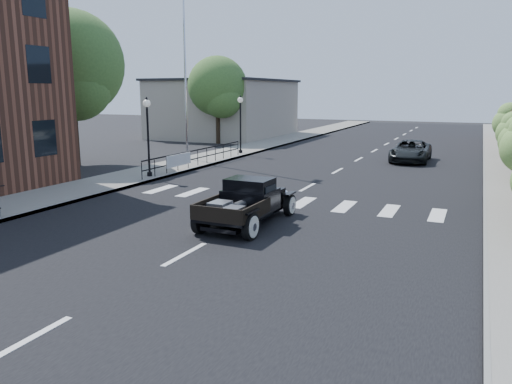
% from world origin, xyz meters
% --- Properties ---
extents(ground, '(120.00, 120.00, 0.00)m').
position_xyz_m(ground, '(0.00, 0.00, 0.00)').
color(ground, black).
rests_on(ground, ground).
extents(road, '(14.00, 80.00, 0.02)m').
position_xyz_m(road, '(0.00, 15.00, 0.01)').
color(road, black).
rests_on(road, ground).
extents(road_markings, '(12.00, 60.00, 0.06)m').
position_xyz_m(road_markings, '(0.00, 10.00, 0.00)').
color(road_markings, silver).
rests_on(road_markings, ground).
extents(sidewalk_left, '(3.00, 80.00, 0.15)m').
position_xyz_m(sidewalk_left, '(-8.50, 15.00, 0.07)').
color(sidewalk_left, gray).
rests_on(sidewalk_left, ground).
extents(low_building_left, '(10.00, 12.00, 5.00)m').
position_xyz_m(low_building_left, '(-15.00, 28.00, 2.50)').
color(low_building_left, '#AA9F8E').
rests_on(low_building_left, ground).
extents(railing, '(0.08, 10.00, 1.00)m').
position_xyz_m(railing, '(-7.30, 10.00, 0.65)').
color(railing, black).
rests_on(railing, sidewalk_left).
extents(banner, '(0.04, 2.20, 0.60)m').
position_xyz_m(banner, '(-7.22, 8.00, 0.45)').
color(banner, silver).
rests_on(banner, sidewalk_left).
extents(lamp_post_b, '(0.36, 0.36, 3.74)m').
position_xyz_m(lamp_post_b, '(-7.60, 6.00, 2.02)').
color(lamp_post_b, black).
rests_on(lamp_post_b, sidewalk_left).
extents(lamp_post_c, '(0.36, 0.36, 3.74)m').
position_xyz_m(lamp_post_c, '(-7.60, 16.00, 2.02)').
color(lamp_post_c, black).
rests_on(lamp_post_c, sidewalk_left).
extents(flagpole, '(0.12, 0.12, 13.05)m').
position_xyz_m(flagpole, '(-9.20, 12.00, 6.68)').
color(flagpole, silver).
rests_on(flagpole, sidewalk_left).
extents(big_tree_near, '(5.80, 5.80, 8.53)m').
position_xyz_m(big_tree_near, '(-14.00, 8.00, 4.26)').
color(big_tree_near, '#3C6129').
rests_on(big_tree_near, ground).
extents(big_tree_far, '(4.69, 4.69, 6.89)m').
position_xyz_m(big_tree_far, '(-12.50, 22.00, 3.44)').
color(big_tree_far, '#3C6129').
rests_on(big_tree_far, ground).
extents(small_tree_d, '(1.70, 1.70, 2.83)m').
position_xyz_m(small_tree_d, '(8.30, 16.83, 1.57)').
color(small_tree_d, '#5B843C').
rests_on(small_tree_d, sidewalk_right).
extents(small_tree_e, '(1.91, 1.91, 3.18)m').
position_xyz_m(small_tree_e, '(8.30, 22.23, 1.74)').
color(small_tree_e, '#5B843C').
rests_on(small_tree_e, sidewalk_right).
extents(hotrod_pickup, '(2.06, 4.32, 1.49)m').
position_xyz_m(hotrod_pickup, '(0.20, 0.36, 0.74)').
color(hotrod_pickup, black).
rests_on(hotrod_pickup, ground).
extents(second_car, '(2.15, 4.59, 1.27)m').
position_xyz_m(second_car, '(3.03, 17.31, 0.63)').
color(second_car, black).
rests_on(second_car, ground).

